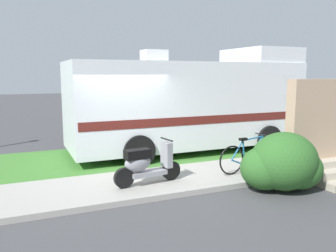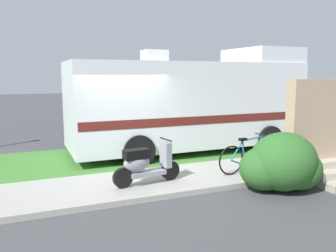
{
  "view_description": "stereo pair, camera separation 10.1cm",
  "coord_description": "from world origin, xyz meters",
  "px_view_note": "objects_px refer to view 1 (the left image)",
  "views": [
    {
      "loc": [
        -2.51,
        -8.36,
        2.51
      ],
      "look_at": [
        1.25,
        0.3,
        1.1
      ],
      "focal_mm": 37.1,
      "sensor_mm": 36.0,
      "label": 1
    },
    {
      "loc": [
        -2.42,
        -8.4,
        2.51
      ],
      "look_at": [
        1.25,
        0.3,
        1.1
      ],
      "focal_mm": 37.1,
      "sensor_mm": 36.0,
      "label": 2
    }
  ],
  "objects_px": {
    "pickup_truck_near": "(202,106)",
    "bottle_green": "(311,152)",
    "motorhome_rv": "(190,103)",
    "bicycle": "(249,156)",
    "scooter": "(146,164)"
  },
  "relations": [
    {
      "from": "pickup_truck_near",
      "to": "bottle_green",
      "type": "height_order",
      "value": "pickup_truck_near"
    },
    {
      "from": "pickup_truck_near",
      "to": "bicycle",
      "type": "bearing_deg",
      "value": -111.22
    },
    {
      "from": "motorhome_rv",
      "to": "pickup_truck_near",
      "type": "xyz_separation_m",
      "value": [
        3.08,
        4.74,
        -0.62
      ]
    },
    {
      "from": "bicycle",
      "to": "pickup_truck_near",
      "type": "xyz_separation_m",
      "value": [
        3.04,
        7.84,
        0.46
      ]
    },
    {
      "from": "bicycle",
      "to": "scooter",
      "type": "bearing_deg",
      "value": 178.06
    },
    {
      "from": "motorhome_rv",
      "to": "scooter",
      "type": "bearing_deg",
      "value": -130.92
    },
    {
      "from": "scooter",
      "to": "pickup_truck_near",
      "type": "distance_m",
      "value": 9.63
    },
    {
      "from": "bicycle",
      "to": "bottle_green",
      "type": "xyz_separation_m",
      "value": [
        2.72,
        0.64,
        -0.27
      ]
    },
    {
      "from": "motorhome_rv",
      "to": "bottle_green",
      "type": "relative_size",
      "value": 25.84
    },
    {
      "from": "bicycle",
      "to": "bottle_green",
      "type": "distance_m",
      "value": 2.8
    },
    {
      "from": "scooter",
      "to": "bottle_green",
      "type": "relative_size",
      "value": 5.55
    },
    {
      "from": "pickup_truck_near",
      "to": "bottle_green",
      "type": "xyz_separation_m",
      "value": [
        -0.33,
        -7.21,
        -0.74
      ]
    },
    {
      "from": "pickup_truck_near",
      "to": "motorhome_rv",
      "type": "bearing_deg",
      "value": -123.05
    },
    {
      "from": "scooter",
      "to": "bottle_green",
      "type": "bearing_deg",
      "value": 5.81
    },
    {
      "from": "pickup_truck_near",
      "to": "bottle_green",
      "type": "bearing_deg",
      "value": -92.6
    }
  ]
}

